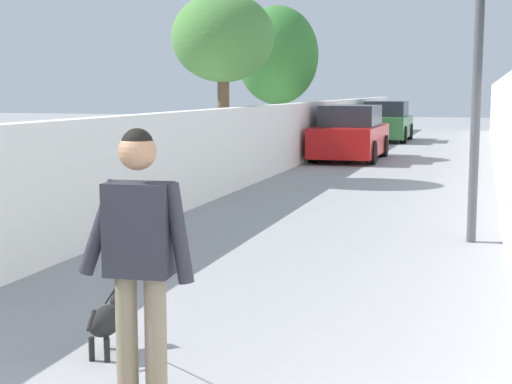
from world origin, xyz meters
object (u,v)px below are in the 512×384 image
object	(u,v)px
tree_left_far	(223,39)
dog	(108,319)
person_skateboarder	(139,248)
car_near	(350,135)
tree_left_near	(277,56)
car_far	(386,123)

from	to	relation	value
tree_left_far	dog	size ratio (longest dim) A/B	3.01
person_skateboarder	car_near	size ratio (longest dim) A/B	0.42
tree_left_near	dog	size ratio (longest dim) A/B	3.27
car_far	person_skateboarder	bearing A→B (deg)	-176.17
tree_left_near	person_skateboarder	size ratio (longest dim) A/B	2.62
person_skateboarder	car_far	world-z (taller)	person_skateboarder
tree_left_far	car_near	size ratio (longest dim) A/B	1.00
dog	car_far	world-z (taller)	car_far
dog	car_near	world-z (taller)	car_near
tree_left_far	tree_left_near	bearing A→B (deg)	3.85
car_far	car_near	bearing A→B (deg)	180.00
person_skateboarder	tree_left_near	bearing A→B (deg)	12.50
tree_left_far	car_near	bearing A→B (deg)	-17.30
tree_left_near	dog	distance (m)	17.21
tree_left_far	dog	xyz separation A→B (m)	(-10.70, -2.77, -2.78)
tree_left_near	dog	xyz separation A→B (m)	(-16.70, -3.17, -2.68)
tree_left_near	car_near	bearing A→B (deg)	-95.52
tree_left_near	person_skateboarder	world-z (taller)	tree_left_near
tree_left_near	car_far	bearing A→B (deg)	-15.30
person_skateboarder	car_far	bearing A→B (deg)	3.83
car_near	tree_left_near	bearing A→B (deg)	84.48
person_skateboarder	car_far	distance (m)	25.85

